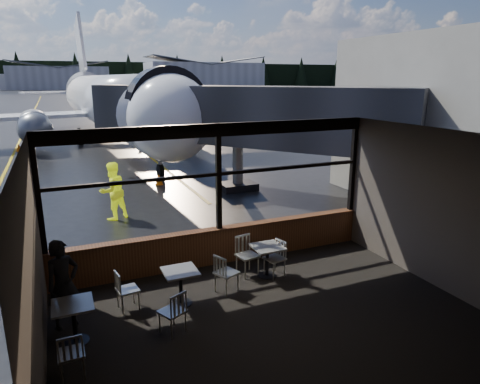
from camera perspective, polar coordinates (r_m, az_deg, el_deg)
ground_plane at (r=129.50m, az=-22.26°, el=11.89°), size 520.00×520.00×0.00m
carpet_floor at (r=8.55m, az=4.72°, el=-16.93°), size 8.00×6.00×0.01m
ceiling at (r=7.33m, az=5.30°, el=6.91°), size 8.00×6.00×0.04m
wall_left at (r=6.97m, az=-25.92°, el=-10.06°), size 0.04×6.00×3.50m
wall_right at (r=10.21m, az=25.21°, el=-2.24°), size 0.04×6.00×3.50m
wall_back at (r=5.58m, az=20.26°, el=-15.80°), size 8.00×0.04×3.50m
window_sill at (r=10.80m, az=-2.75°, el=-7.20°), size 8.00×0.28×0.90m
window_header at (r=10.07m, az=-2.96°, el=8.27°), size 8.00×0.18×0.30m
mullion_left at (r=9.67m, az=-25.36°, el=-0.39°), size 0.12×0.12×2.60m
mullion_centre at (r=10.27m, az=-2.87°, el=1.89°), size 0.12×0.12×2.60m
mullion_right at (r=12.19m, az=14.83°, el=3.49°), size 0.12×0.12×2.60m
window_transom at (r=10.24m, az=-2.88°, el=2.43°), size 8.00×0.10×0.08m
airliner at (r=31.39m, az=-17.05°, el=15.77°), size 30.62×36.11×10.61m
jet_bridge at (r=16.62m, az=2.14°, el=7.44°), size 8.80×10.76×4.70m
cafe_table_near at (r=10.14m, az=3.64°, el=-9.18°), size 0.68×0.68×0.75m
cafe_table_mid at (r=9.04m, az=-7.90°, el=-12.47°), size 0.68×0.68×0.75m
cafe_table_left at (r=8.32m, az=-21.20°, el=-16.01°), size 0.68×0.68×0.75m
chair_near_e at (r=10.13m, az=4.62°, el=-8.87°), size 0.57×0.57×0.87m
chair_near_w at (r=9.38m, az=-1.81°, el=-10.76°), size 0.64×0.64×0.90m
chair_near_n at (r=10.14m, az=0.99°, el=-8.54°), size 0.60×0.60×0.95m
chair_mid_s at (r=8.12m, az=-9.03°, el=-15.50°), size 0.63×0.63×0.86m
chair_mid_w at (r=9.03m, az=-14.76°, el=-12.53°), size 0.53×0.53×0.85m
chair_left_s at (r=7.50m, az=-21.59°, el=-19.42°), size 0.45×0.45×0.82m
passenger at (r=8.65m, az=-22.50°, el=-11.31°), size 0.74×0.65×1.71m
ground_crew at (r=14.55m, az=-16.62°, el=0.13°), size 1.15×1.06×1.90m
cone_nose at (r=18.99m, az=-10.75°, el=1.70°), size 0.36×0.36×0.50m
cone_wing at (r=30.65m, az=-27.40°, el=5.29°), size 0.36×0.36×0.51m
terminal_annex at (r=18.03m, az=25.52°, el=8.70°), size 5.00×7.00×6.00m
hangar_mid at (r=194.41m, az=-23.01°, el=13.97°), size 38.00×15.00×10.00m
hangar_right at (r=197.84m, az=-4.77°, el=15.35°), size 50.00×20.00×12.00m
fuel_tank_b at (r=192.09m, az=-29.03°, el=12.70°), size 8.00×8.00×6.00m
fuel_tank_c at (r=191.49m, az=-25.99°, el=13.05°), size 8.00×8.00×6.00m
treeline at (r=219.41m, az=-23.15°, el=14.20°), size 360.00×3.00×12.00m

